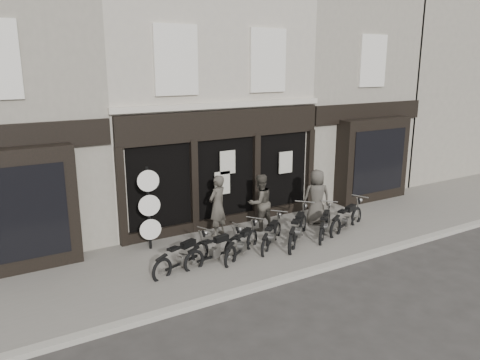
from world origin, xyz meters
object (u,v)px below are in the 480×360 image
motorcycle_4 (298,231)px  motorcycle_0 (183,259)px  motorcycle_2 (242,246)px  man_right (317,197)px  motorcycle_3 (272,237)px  motorcycle_6 (347,220)px  man_centre (260,202)px  motorcycle_1 (215,252)px  man_left (217,206)px  advert_sign_post (149,212)px  motorcycle_5 (325,226)px

motorcycle_4 → motorcycle_0: bearing=138.7°
motorcycle_2 → man_right: (3.49, 1.00, 0.65)m
motorcycle_3 → motorcycle_2: bearing=148.7°
motorcycle_6 → man_centre: (-2.41, 1.41, 0.62)m
motorcycle_1 → man_right: man_right is taller
motorcycle_1 → motorcycle_2: bearing=-11.9°
man_left → man_right: bearing=143.8°
motorcycle_3 → man_centre: size_ratio=0.90×
motorcycle_4 → advert_sign_post: 4.40m
motorcycle_0 → advert_sign_post: size_ratio=0.77×
motorcycle_6 → man_left: size_ratio=1.07×
motorcycle_5 → motorcycle_4: bearing=140.8°
motorcycle_1 → motorcycle_0: bearing=166.0°
man_left → man_right: (3.34, -0.69, -0.04)m
motorcycle_6 → motorcycle_3: bearing=157.2°
motorcycle_0 → motorcycle_6: size_ratio=0.94×
motorcycle_3 → motorcycle_5: 1.93m
man_right → advert_sign_post: bearing=14.7°
motorcycle_4 → man_centre: bearing=64.3°
motorcycle_1 → man_centre: man_centre is taller
motorcycle_1 → man_left: man_left is taller
motorcycle_0 → man_centre: bearing=1.6°
motorcycle_6 → man_left: bearing=136.2°
motorcycle_5 → man_left: man_left is taller
motorcycle_3 → advert_sign_post: bearing=113.7°
motorcycle_6 → man_right: man_right is taller
motorcycle_2 → motorcycle_0: bearing=145.5°
man_centre → man_right: bearing=162.1°
motorcycle_3 → motorcycle_0: bearing=142.7°
motorcycle_1 → motorcycle_3: motorcycle_1 is taller
motorcycle_1 → motorcycle_3: size_ratio=1.22×
motorcycle_2 → motorcycle_3: (1.11, 0.16, -0.01)m
man_left → advert_sign_post: size_ratio=0.76×
motorcycle_5 → man_centre: (-1.48, 1.43, 0.64)m
motorcycle_1 → motorcycle_6: size_ratio=0.97×
motorcycle_0 → motorcycle_4: motorcycle_4 is taller
motorcycle_4 → advert_sign_post: advert_sign_post is taller
advert_sign_post → motorcycle_6: bearing=-5.8°
man_left → advert_sign_post: (-2.16, 0.04, 0.15)m
motorcycle_4 → motorcycle_5: 1.10m
motorcycle_5 → man_centre: bearing=94.9°
motorcycle_1 → motorcycle_5: bearing=-11.1°
advert_sign_post → motorcycle_3: bearing=-16.8°
motorcycle_0 → motorcycle_5: size_ratio=1.16×
man_centre → motorcycle_2: bearing=38.7°
motorcycle_2 → advert_sign_post: 2.79m
motorcycle_3 → motorcycle_5: motorcycle_5 is taller
motorcycle_2 → motorcycle_4: bearing=-33.0°
motorcycle_0 → man_left: size_ratio=1.01×
man_centre → man_right: 1.98m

